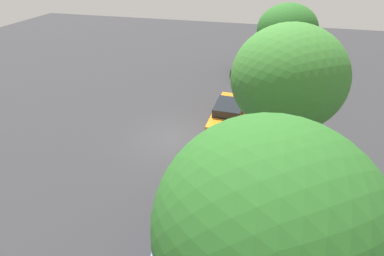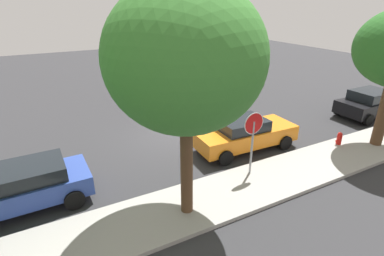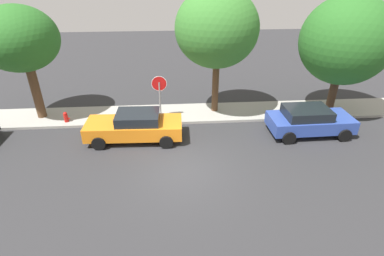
% 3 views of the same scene
% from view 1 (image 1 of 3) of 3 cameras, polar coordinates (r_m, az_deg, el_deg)
% --- Properties ---
extents(ground_plane, '(60.00, 60.00, 0.00)m').
position_cam_1_polar(ground_plane, '(16.36, -3.58, -1.94)').
color(ground_plane, '#2D2D30').
extents(sidewalk_curb, '(32.00, 2.37, 0.14)m').
position_cam_1_polar(sidewalk_curb, '(15.73, 15.04, -4.29)').
color(sidewalk_curb, '#9E9B93').
rests_on(sidewalk_curb, ground_plane).
extents(stop_sign, '(0.81, 0.08, 2.55)m').
position_cam_1_polar(stop_sign, '(15.73, 13.66, 3.17)').
color(stop_sign, gray).
rests_on(stop_sign, ground_plane).
extents(parked_car_orange, '(4.63, 2.06, 1.44)m').
position_cam_1_polar(parked_car_orange, '(17.35, 7.06, 2.76)').
color(parked_car_orange, orange).
rests_on(parked_car_orange, ground_plane).
extents(parked_car_blue, '(4.12, 2.09, 1.41)m').
position_cam_1_polar(parked_car_blue, '(10.63, -0.40, -19.08)').
color(parked_car_blue, '#2D479E').
rests_on(parked_car_blue, ground_plane).
extents(parked_car_black, '(3.85, 2.06, 1.53)m').
position_cam_1_polar(parked_car_black, '(25.31, 10.16, 11.92)').
color(parked_car_black, black).
rests_on(parked_car_black, ground_plane).
extents(street_tree_near_corner, '(4.64, 4.64, 6.40)m').
position_cam_1_polar(street_tree_near_corner, '(6.49, 14.04, -17.71)').
color(street_tree_near_corner, '#422D1E').
rests_on(street_tree_near_corner, ground_plane).
extents(street_tree_mid_block, '(3.85, 3.85, 5.98)m').
position_cam_1_polar(street_tree_mid_block, '(21.31, 17.62, 17.35)').
color(street_tree_mid_block, '#513823').
rests_on(street_tree_mid_block, ground_plane).
extents(street_tree_far, '(4.24, 4.24, 6.74)m').
position_cam_1_polar(street_tree_far, '(11.80, 17.78, 8.94)').
color(street_tree_far, '#513823').
rests_on(street_tree_far, ground_plane).
extents(fire_hydrant, '(0.30, 0.22, 0.72)m').
position_cam_1_polar(fire_hydrant, '(20.90, 13.72, 6.06)').
color(fire_hydrant, red).
rests_on(fire_hydrant, ground_plane).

